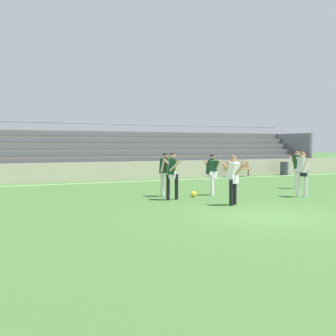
{
  "coord_description": "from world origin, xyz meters",
  "views": [
    {
      "loc": [
        -7.46,
        -9.4,
        1.95
      ],
      "look_at": [
        0.22,
        6.77,
        1.01
      ],
      "focal_mm": 46.13,
      "sensor_mm": 36.0,
      "label": 1
    }
  ],
  "objects_px": {
    "trash_bin": "(284,168)",
    "player_dark_wide_left": "(165,170)",
    "player_dark_on_ball": "(172,172)",
    "player_dark_overlapping": "(297,166)",
    "soccer_ball": "(194,194)",
    "player_white_dropping_back": "(233,176)",
    "bench_near_bin": "(237,168)",
    "bleacher_stand": "(139,152)",
    "player_white_trailing_run": "(302,170)",
    "player_dark_deep_cover": "(212,171)"
  },
  "relations": [
    {
      "from": "bleacher_stand",
      "to": "player_white_trailing_run",
      "type": "height_order",
      "value": "bleacher_stand"
    },
    {
      "from": "player_white_dropping_back",
      "to": "player_dark_on_ball",
      "type": "bearing_deg",
      "value": 119.67
    },
    {
      "from": "trash_bin",
      "to": "player_white_trailing_run",
      "type": "height_order",
      "value": "player_white_trailing_run"
    },
    {
      "from": "player_dark_on_ball",
      "to": "player_dark_overlapping",
      "type": "bearing_deg",
      "value": 10.42
    },
    {
      "from": "soccer_ball",
      "to": "trash_bin",
      "type": "bearing_deg",
      "value": 35.82
    },
    {
      "from": "player_dark_overlapping",
      "to": "soccer_ball",
      "type": "distance_m",
      "value": 5.95
    },
    {
      "from": "player_dark_wide_left",
      "to": "player_white_dropping_back",
      "type": "xyz_separation_m",
      "value": [
        0.96,
        -3.15,
        -0.03
      ]
    },
    {
      "from": "player_white_trailing_run",
      "to": "player_dark_wide_left",
      "type": "relative_size",
      "value": 1.02
    },
    {
      "from": "bleacher_stand",
      "to": "player_dark_overlapping",
      "type": "height_order",
      "value": "bleacher_stand"
    },
    {
      "from": "player_white_trailing_run",
      "to": "bench_near_bin",
      "type": "bearing_deg",
      "value": 68.49
    },
    {
      "from": "bench_near_bin",
      "to": "soccer_ball",
      "type": "xyz_separation_m",
      "value": [
        -7.68,
        -8.28,
        -0.44
      ]
    },
    {
      "from": "trash_bin",
      "to": "player_dark_overlapping",
      "type": "height_order",
      "value": "player_dark_overlapping"
    },
    {
      "from": "trash_bin",
      "to": "player_dark_on_ball",
      "type": "distance_m",
      "value": 15.1
    },
    {
      "from": "bench_near_bin",
      "to": "player_dark_wide_left",
      "type": "relative_size",
      "value": 1.07
    },
    {
      "from": "player_dark_on_ball",
      "to": "player_white_trailing_run",
      "type": "bearing_deg",
      "value": -15.01
    },
    {
      "from": "trash_bin",
      "to": "player_dark_wide_left",
      "type": "bearing_deg",
      "value": -148.4
    },
    {
      "from": "player_dark_wide_left",
      "to": "soccer_ball",
      "type": "relative_size",
      "value": 7.63
    },
    {
      "from": "bench_near_bin",
      "to": "soccer_ball",
      "type": "bearing_deg",
      "value": -132.84
    },
    {
      "from": "player_white_trailing_run",
      "to": "soccer_ball",
      "type": "height_order",
      "value": "player_white_trailing_run"
    },
    {
      "from": "bench_near_bin",
      "to": "player_white_trailing_run",
      "type": "relative_size",
      "value": 1.05
    },
    {
      "from": "player_dark_overlapping",
      "to": "player_dark_wide_left",
      "type": "bearing_deg",
      "value": -178.32
    },
    {
      "from": "player_dark_deep_cover",
      "to": "player_dark_overlapping",
      "type": "height_order",
      "value": "player_dark_overlapping"
    },
    {
      "from": "player_dark_on_ball",
      "to": "player_dark_wide_left",
      "type": "height_order",
      "value": "player_dark_on_ball"
    },
    {
      "from": "player_dark_deep_cover",
      "to": "bench_near_bin",
      "type": "bearing_deg",
      "value": 50.08
    },
    {
      "from": "bench_near_bin",
      "to": "player_white_trailing_run",
      "type": "bearing_deg",
      "value": -111.51
    },
    {
      "from": "bleacher_stand",
      "to": "player_dark_on_ball",
      "type": "distance_m",
      "value": 12.57
    },
    {
      "from": "bleacher_stand",
      "to": "player_white_trailing_run",
      "type": "xyz_separation_m",
      "value": [
        1.37,
        -13.37,
        -0.5
      ]
    },
    {
      "from": "trash_bin",
      "to": "player_dark_overlapping",
      "type": "xyz_separation_m",
      "value": [
        -5.5,
        -7.3,
        0.58
      ]
    },
    {
      "from": "bench_near_bin",
      "to": "soccer_ball",
      "type": "relative_size",
      "value": 8.18
    },
    {
      "from": "player_white_trailing_run",
      "to": "player_dark_wide_left",
      "type": "height_order",
      "value": "player_white_trailing_run"
    },
    {
      "from": "player_dark_on_ball",
      "to": "player_dark_wide_left",
      "type": "distance_m",
      "value": 1.1
    },
    {
      "from": "player_dark_deep_cover",
      "to": "player_white_dropping_back",
      "type": "bearing_deg",
      "value": -107.62
    },
    {
      "from": "trash_bin",
      "to": "bleacher_stand",
      "type": "bearing_deg",
      "value": 158.63
    },
    {
      "from": "bleacher_stand",
      "to": "player_dark_overlapping",
      "type": "relative_size",
      "value": 15.02
    },
    {
      "from": "bench_near_bin",
      "to": "player_white_dropping_back",
      "type": "relative_size",
      "value": 1.1
    },
    {
      "from": "player_dark_deep_cover",
      "to": "player_dark_wide_left",
      "type": "distance_m",
      "value": 1.88
    },
    {
      "from": "player_dark_wide_left",
      "to": "player_dark_overlapping",
      "type": "distance_m",
      "value": 6.69
    },
    {
      "from": "player_dark_on_ball",
      "to": "soccer_ball",
      "type": "height_order",
      "value": "player_dark_on_ball"
    },
    {
      "from": "bench_near_bin",
      "to": "player_white_trailing_run",
      "type": "distance_m",
      "value": 10.74
    },
    {
      "from": "bench_near_bin",
      "to": "player_dark_overlapping",
      "type": "distance_m",
      "value": 7.66
    },
    {
      "from": "bleacher_stand",
      "to": "player_white_dropping_back",
      "type": "xyz_separation_m",
      "value": [
        -2.28,
        -14.15,
        -0.55
      ]
    },
    {
      "from": "trash_bin",
      "to": "player_dark_deep_cover",
      "type": "xyz_separation_m",
      "value": [
        -10.36,
        -7.91,
        0.52
      ]
    },
    {
      "from": "soccer_ball",
      "to": "bleacher_stand",
      "type": "bearing_deg",
      "value": 78.48
    },
    {
      "from": "bleacher_stand",
      "to": "trash_bin",
      "type": "relative_size",
      "value": 29.17
    },
    {
      "from": "player_dark_on_ball",
      "to": "bleacher_stand",
      "type": "bearing_deg",
      "value": 73.97
    },
    {
      "from": "bench_near_bin",
      "to": "trash_bin",
      "type": "xyz_separation_m",
      "value": [
        3.64,
        -0.11,
        -0.11
      ]
    },
    {
      "from": "trash_bin",
      "to": "player_white_trailing_run",
      "type": "bearing_deg",
      "value": -127.51
    },
    {
      "from": "trash_bin",
      "to": "player_dark_on_ball",
      "type": "relative_size",
      "value": 0.51
    },
    {
      "from": "player_dark_overlapping",
      "to": "bleacher_stand",
      "type": "bearing_deg",
      "value": 107.67
    },
    {
      "from": "bench_near_bin",
      "to": "player_white_dropping_back",
      "type": "bearing_deg",
      "value": -125.16
    }
  ]
}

